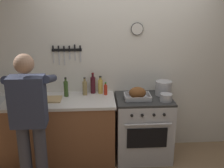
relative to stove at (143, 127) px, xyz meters
name	(u,v)px	position (x,y,z in m)	size (l,w,h in m)	color
wall_back	(126,63)	(-0.22, 0.36, 0.85)	(6.00, 0.13, 2.60)	white
counter_block	(41,130)	(-1.43, 0.00, 0.01)	(2.03, 0.65, 0.90)	brown
stove	(143,127)	(0.00, 0.00, 0.00)	(0.76, 0.67, 0.90)	#BCBCC1
person_cook	(30,117)	(-1.39, -0.66, 0.50)	(0.51, 0.63, 1.66)	#383842
roasting_pan	(137,94)	(-0.10, -0.05, 0.52)	(0.35, 0.26, 0.17)	#B7B7BC
stock_pot	(164,88)	(0.29, 0.10, 0.55)	(0.23, 0.23, 0.20)	#B7B7BC
saucepan	(166,97)	(0.27, -0.14, 0.50)	(0.16, 0.16, 0.10)	#B7B7BC
cutting_board	(48,99)	(-1.30, -0.01, 0.46)	(0.36, 0.24, 0.02)	tan
bottle_hot_sauce	(106,90)	(-0.52, 0.16, 0.52)	(0.05, 0.05, 0.18)	red
bottle_wine_red	(93,85)	(-0.70, 0.24, 0.57)	(0.07, 0.07, 0.30)	#47141E
bottle_olive_oil	(66,89)	(-1.07, 0.12, 0.56)	(0.06, 0.06, 0.27)	#385623
bottle_vinegar	(85,88)	(-0.81, 0.17, 0.56)	(0.07, 0.07, 0.25)	#997F4C
bottle_cooking_oil	(100,86)	(-0.59, 0.22, 0.56)	(0.07, 0.07, 0.25)	gold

